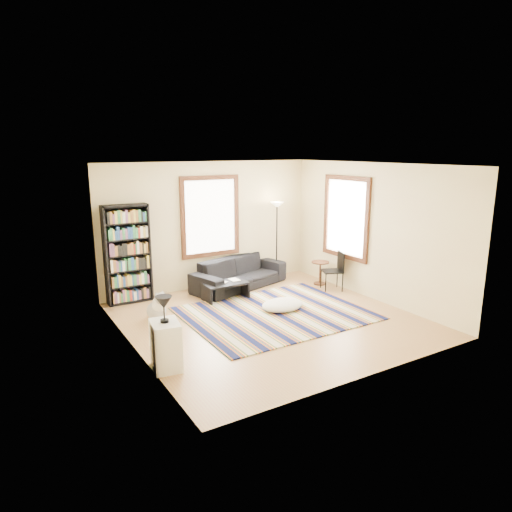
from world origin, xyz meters
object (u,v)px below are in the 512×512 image
white_cabinet (166,345)px  floor_cushion (282,305)px  coffee_table (225,291)px  sofa (239,273)px  side_table (320,273)px  folding_chair (332,271)px  bookshelf (127,254)px  dog (156,305)px  floor_lamp (277,241)px

white_cabinet → floor_cushion: bearing=31.4°
coffee_table → floor_cushion: bearing=-60.7°
coffee_table → floor_cushion: 1.33m
sofa → side_table: size_ratio=4.22×
folding_chair → white_cabinet: size_ratio=1.23×
floor_cushion → white_cabinet: 3.02m
sofa → bookshelf: (-2.41, 0.27, 0.67)m
sofa → side_table: sofa is taller
dog → floor_lamp: bearing=8.4°
bookshelf → white_cabinet: bearing=-96.9°
folding_chair → sofa: bearing=165.7°
folding_chair → white_cabinet: (-4.45, -1.66, -0.08)m
coffee_table → floor_cushion: (0.65, -1.16, -0.07)m
floor_cushion → side_table: size_ratio=1.58×
floor_lamp → side_table: floor_lamp is taller
white_cabinet → folding_chair: bearing=29.6°
side_table → sofa: bearing=156.1°
floor_lamp → folding_chair: 1.54m
side_table → dog: (-3.98, -0.21, 0.01)m
coffee_table → side_table: 2.38m
side_table → white_cabinet: white_cabinet is taller
bookshelf → floor_lamp: size_ratio=1.08×
dog → bookshelf: bearing=86.9°
coffee_table → folding_chair: 2.42m
side_table → white_cabinet: 4.98m
bookshelf → dog: (0.13, -1.24, -0.72)m
white_cabinet → dog: (0.52, 1.93, -0.07)m
floor_cushion → white_cabinet: white_cabinet is taller
dog → sofa: bearing=13.7°
white_cabinet → dog: 2.00m
floor_lamp → folding_chair: size_ratio=2.16×
sofa → dog: sofa is taller
folding_chair → dog: folding_chair is taller
side_table → dog: dog is taller
floor_lamp → folding_chair: (0.59, -1.33, -0.50)m
floor_lamp → folding_chair: bearing=-66.1°
side_table → folding_chair: 0.50m
sofa → white_cabinet: size_ratio=3.26×
coffee_table → side_table: (2.37, -0.17, 0.09)m
floor_cushion → side_table: bearing=30.0°
side_table → folding_chair: folding_chair is taller
floor_cushion → dog: bearing=161.0°
floor_lamp → dog: bearing=-162.3°
dog → side_table: bearing=-6.3°
coffee_table → floor_lamp: floor_lamp is taller
bookshelf → folding_chair: size_ratio=2.33×
folding_chair → dog: (-3.93, 0.26, -0.15)m
coffee_table → floor_cushion: coffee_table is taller
coffee_table → white_cabinet: 3.14m
bookshelf → side_table: bearing=-14.0°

